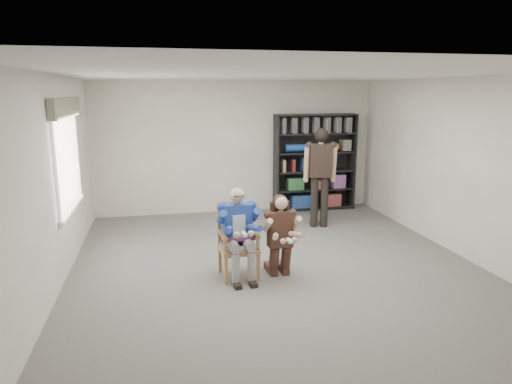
{
  "coord_description": "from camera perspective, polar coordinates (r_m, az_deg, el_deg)",
  "views": [
    {
      "loc": [
        -1.65,
        -6.14,
        2.57
      ],
      "look_at": [
        -0.2,
        0.6,
        1.05
      ],
      "focal_mm": 32.0,
      "sensor_mm": 36.0,
      "label": 1
    }
  ],
  "objects": [
    {
      "name": "armchair",
      "position": [
        6.43,
        -2.21,
        -6.4
      ],
      "size": [
        0.61,
        0.59,
        0.99
      ],
      "primitive_type": null,
      "rotation": [
        0.0,
        0.0,
        0.06
      ],
      "color": "brown",
      "rests_on": "floor"
    },
    {
      "name": "standing_man",
      "position": [
        8.78,
        8.0,
        1.66
      ],
      "size": [
        0.63,
        0.43,
        1.89
      ],
      "primitive_type": null,
      "rotation": [
        0.0,
        0.0,
        -0.19
      ],
      "color": "black",
      "rests_on": "floor"
    },
    {
      "name": "kneeling_woman",
      "position": [
        6.41,
        3.11,
        -5.58
      ],
      "size": [
        0.54,
        0.82,
        1.18
      ],
      "primitive_type": null,
      "rotation": [
        0.0,
        0.0,
        0.06
      ],
      "color": "#342317",
      "rests_on": "floor"
    },
    {
      "name": "window_left",
      "position": [
        7.31,
        -22.34,
        4.12
      ],
      "size": [
        0.16,
        2.0,
        1.75
      ],
      "primitive_type": null,
      "color": "white",
      "rests_on": "room_shell"
    },
    {
      "name": "seated_man",
      "position": [
        6.38,
        -2.22,
        -5.13
      ],
      "size": [
        0.6,
        0.8,
        1.29
      ],
      "primitive_type": null,
      "rotation": [
        0.0,
        0.0,
        0.06
      ],
      "color": "#2F439A",
      "rests_on": "floor"
    },
    {
      "name": "bookshelf",
      "position": [
        10.11,
        7.35,
        3.69
      ],
      "size": [
        1.8,
        0.38,
        2.1
      ],
      "primitive_type": null,
      "color": "black",
      "rests_on": "floor"
    },
    {
      "name": "room_shell",
      "position": [
        6.46,
        2.86,
        1.99
      ],
      "size": [
        6.0,
        7.0,
        2.8
      ],
      "primitive_type": null,
      "color": "white",
      "rests_on": "ground"
    },
    {
      "name": "floor",
      "position": [
        6.85,
        2.73,
        -9.6
      ],
      "size": [
        6.0,
        7.0,
        0.01
      ],
      "primitive_type": "cube",
      "color": "#625F5A",
      "rests_on": "ground"
    }
  ]
}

